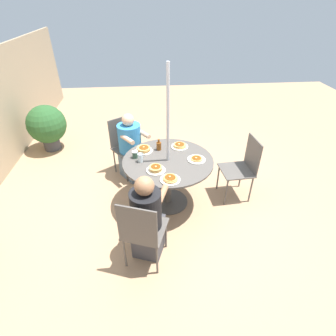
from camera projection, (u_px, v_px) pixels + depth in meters
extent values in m
plane|color=tan|center=(168.00, 202.00, 4.02)|extent=(12.00, 12.00, 0.00)
cylinder|color=#4C4742|center=(168.00, 201.00, 4.01)|extent=(0.59, 0.59, 0.01)
cylinder|color=#4C4742|center=(168.00, 183.00, 3.81)|extent=(0.10, 0.10, 0.73)
cylinder|color=#4C4742|center=(168.00, 161.00, 3.60)|extent=(1.25, 1.25, 0.03)
cylinder|color=#ADADB2|center=(168.00, 143.00, 3.45)|extent=(0.04, 0.04, 2.04)
cylinder|color=#514C47|center=(145.00, 162.00, 4.52)|extent=(0.02, 0.02, 0.46)
cylinder|color=#514C47|center=(127.00, 170.00, 4.32)|extent=(0.02, 0.02, 0.46)
cylinder|color=#514C47|center=(133.00, 154.00, 4.76)|extent=(0.02, 0.02, 0.46)
cylinder|color=#514C47|center=(115.00, 161.00, 4.56)|extent=(0.02, 0.02, 0.46)
cube|color=#514C47|center=(129.00, 150.00, 4.41)|extent=(0.62, 0.62, 0.02)
cube|color=#514C47|center=(120.00, 131.00, 4.40)|extent=(0.26, 0.36, 0.49)
cube|color=slate|center=(134.00, 164.00, 4.47)|extent=(0.52, 0.51, 0.46)
cylinder|color=teal|center=(130.00, 139.00, 4.24)|extent=(0.37, 0.37, 0.48)
sphere|color=#DBA884|center=(128.00, 120.00, 4.06)|extent=(0.19, 0.19, 0.19)
cylinder|color=#DBA884|center=(143.00, 134.00, 4.14)|extent=(0.28, 0.23, 0.07)
cylinder|color=#DBA884|center=(127.00, 139.00, 3.98)|extent=(0.28, 0.23, 0.07)
cylinder|color=#514C47|center=(136.00, 228.00, 3.25)|extent=(0.02, 0.02, 0.46)
cylinder|color=#514C47|center=(166.00, 234.00, 3.18)|extent=(0.02, 0.02, 0.46)
cylinder|color=#514C47|center=(125.00, 253.00, 2.95)|extent=(0.02, 0.02, 0.46)
cylinder|color=#514C47|center=(157.00, 260.00, 2.87)|extent=(0.02, 0.02, 0.46)
cube|color=#514C47|center=(145.00, 229.00, 2.93)|extent=(0.57, 0.57, 0.02)
cube|color=#514C47|center=(137.00, 227.00, 2.61)|extent=(0.16, 0.41, 0.49)
cube|color=#3D3D42|center=(149.00, 236.00, 3.15)|extent=(0.45, 0.43, 0.46)
cylinder|color=black|center=(146.00, 210.00, 2.85)|extent=(0.34, 0.34, 0.48)
sphere|color=#A3704C|center=(144.00, 186.00, 2.66)|extent=(0.21, 0.21, 0.21)
cylinder|color=#A3704C|center=(139.00, 190.00, 2.96)|extent=(0.29, 0.16, 0.07)
cylinder|color=#A3704C|center=(162.00, 194.00, 2.90)|extent=(0.29, 0.16, 0.07)
cylinder|color=#514C47|center=(226.00, 192.00, 3.84)|extent=(0.02, 0.02, 0.46)
cylinder|color=#514C47|center=(218.00, 177.00, 4.15)|extent=(0.02, 0.02, 0.46)
cylinder|color=#514C47|center=(251.00, 190.00, 3.89)|extent=(0.02, 0.02, 0.46)
cylinder|color=#514C47|center=(241.00, 175.00, 4.20)|extent=(0.02, 0.02, 0.46)
cube|color=#514C47|center=(236.00, 170.00, 3.89)|extent=(0.48, 0.48, 0.02)
cube|color=#514C47|center=(253.00, 154.00, 3.78)|extent=(0.43, 0.05, 0.49)
cylinder|color=silver|center=(156.00, 170.00, 3.37)|extent=(0.25, 0.25, 0.02)
cylinder|color=tan|center=(156.00, 169.00, 3.37)|extent=(0.17, 0.17, 0.01)
cylinder|color=tan|center=(156.00, 168.00, 3.36)|extent=(0.17, 0.17, 0.01)
cylinder|color=tan|center=(156.00, 168.00, 3.35)|extent=(0.16, 0.16, 0.01)
cylinder|color=tan|center=(156.00, 167.00, 3.34)|extent=(0.17, 0.17, 0.01)
ellipsoid|color=brown|center=(156.00, 166.00, 3.34)|extent=(0.13, 0.12, 0.00)
cube|color=#F4E084|center=(156.00, 166.00, 3.33)|extent=(0.03, 0.03, 0.01)
cylinder|color=silver|center=(144.00, 151.00, 3.78)|extent=(0.25, 0.25, 0.02)
cylinder|color=tan|center=(144.00, 150.00, 3.78)|extent=(0.18, 0.18, 0.01)
cylinder|color=tan|center=(144.00, 149.00, 3.77)|extent=(0.20, 0.20, 0.01)
cylinder|color=tan|center=(144.00, 149.00, 3.76)|extent=(0.19, 0.19, 0.01)
cylinder|color=tan|center=(144.00, 148.00, 3.75)|extent=(0.19, 0.19, 0.01)
ellipsoid|color=brown|center=(144.00, 147.00, 3.75)|extent=(0.15, 0.14, 0.00)
cube|color=#F4E084|center=(144.00, 147.00, 3.75)|extent=(0.03, 0.03, 0.01)
cylinder|color=silver|center=(170.00, 180.00, 3.20)|extent=(0.25, 0.25, 0.02)
cylinder|color=tan|center=(170.00, 179.00, 3.19)|extent=(0.18, 0.18, 0.01)
cylinder|color=tan|center=(171.00, 178.00, 3.18)|extent=(0.19, 0.19, 0.01)
cylinder|color=tan|center=(170.00, 178.00, 3.18)|extent=(0.17, 0.17, 0.01)
ellipsoid|color=brown|center=(170.00, 177.00, 3.18)|extent=(0.14, 0.13, 0.00)
cube|color=#F4E084|center=(170.00, 177.00, 3.18)|extent=(0.02, 0.02, 0.01)
cylinder|color=silver|center=(180.00, 147.00, 3.88)|extent=(0.25, 0.25, 0.02)
cylinder|color=tan|center=(180.00, 146.00, 3.87)|extent=(0.19, 0.19, 0.01)
cylinder|color=tan|center=(180.00, 145.00, 3.87)|extent=(0.19, 0.19, 0.01)
cylinder|color=tan|center=(179.00, 145.00, 3.86)|extent=(0.17, 0.17, 0.01)
ellipsoid|color=brown|center=(180.00, 144.00, 3.86)|extent=(0.15, 0.14, 0.00)
cube|color=#F4E084|center=(179.00, 144.00, 3.85)|extent=(0.02, 0.02, 0.01)
cylinder|color=silver|center=(196.00, 160.00, 3.58)|extent=(0.25, 0.25, 0.02)
cylinder|color=tan|center=(197.00, 159.00, 3.58)|extent=(0.17, 0.17, 0.01)
cylinder|color=tan|center=(197.00, 158.00, 3.57)|extent=(0.17, 0.17, 0.01)
ellipsoid|color=brown|center=(197.00, 158.00, 3.57)|extent=(0.14, 0.13, 0.00)
cube|color=#F4E084|center=(196.00, 158.00, 3.56)|extent=(0.03, 0.03, 0.01)
cylinder|color=brown|center=(159.00, 146.00, 3.80)|extent=(0.07, 0.07, 0.12)
cylinder|color=brown|center=(159.00, 141.00, 3.75)|extent=(0.03, 0.03, 0.05)
torus|color=brown|center=(159.00, 144.00, 3.81)|extent=(0.06, 0.01, 0.06)
cylinder|color=#33513D|center=(135.00, 155.00, 3.62)|extent=(0.08, 0.08, 0.09)
cylinder|color=white|center=(135.00, 152.00, 3.59)|extent=(0.08, 0.08, 0.01)
cylinder|color=silver|center=(140.00, 158.00, 3.52)|extent=(0.07, 0.07, 0.12)
cylinder|color=#3D3D3F|center=(52.00, 144.00, 5.32)|extent=(0.32, 0.32, 0.23)
sphere|color=#285628|center=(47.00, 124.00, 5.08)|extent=(0.74, 0.74, 0.74)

